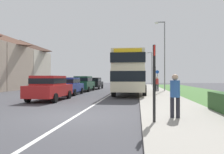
{
  "coord_description": "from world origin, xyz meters",
  "views": [
    {
      "loc": [
        2.47,
        -8.22,
        1.54
      ],
      "look_at": [
        0.71,
        6.57,
        1.6
      ],
      "focal_mm": 34.49,
      "sensor_mm": 36.0,
      "label": 1
    }
  ],
  "objects": [
    {
      "name": "ground_plane",
      "position": [
        0.0,
        0.0,
        0.0
      ],
      "size": [
        120.0,
        120.0,
        0.0
      ],
      "primitive_type": "plane",
      "color": "#424247"
    },
    {
      "name": "pedestrian_at_stop",
      "position": [
        3.79,
        -0.37,
        0.98
      ],
      "size": [
        0.34,
        0.34,
        1.67
      ],
      "color": "#23232D",
      "rests_on": "ground_plane"
    },
    {
      "name": "double_decker_bus",
      "position": [
        1.77,
        11.94,
        2.14
      ],
      "size": [
        2.8,
        9.8,
        3.7
      ],
      "color": "beige",
      "rests_on": "ground_plane"
    },
    {
      "name": "parked_car_dark_green",
      "position": [
        -3.73,
        15.98,
        0.94
      ],
      "size": [
        1.95,
        4.28,
        1.73
      ],
      "color": "#19472D",
      "rests_on": "ground_plane"
    },
    {
      "name": "cycle_route_sign",
      "position": [
        4.97,
        19.61,
        1.43
      ],
      "size": [
        0.44,
        0.08,
        2.52
      ],
      "color": "slate",
      "rests_on": "ground_plane"
    },
    {
      "name": "parked_car_red",
      "position": [
        -3.46,
        5.76,
        0.92
      ],
      "size": [
        1.97,
        4.38,
        1.68
      ],
      "color": "#B21E1E",
      "rests_on": "ground_plane"
    },
    {
      "name": "lane_marking_centre",
      "position": [
        0.0,
        8.0,
        0.0
      ],
      "size": [
        0.14,
        60.0,
        0.01
      ],
      "primitive_type": "cube",
      "color": "silver",
      "rests_on": "ground_plane"
    },
    {
      "name": "parked_car_blue",
      "position": [
        -3.71,
        10.65,
        0.87
      ],
      "size": [
        1.9,
        3.9,
        1.57
      ],
      "color": "navy",
      "rests_on": "ground_plane"
    },
    {
      "name": "street_lamp_far",
      "position": [
        5.14,
        34.81,
        3.83
      ],
      "size": [
        1.14,
        0.2,
        6.58
      ],
      "color": "slate",
      "rests_on": "ground_plane"
    },
    {
      "name": "street_lamp_mid",
      "position": [
        5.4,
        16.45,
        4.49
      ],
      "size": [
        1.14,
        0.2,
        7.87
      ],
      "color": "slate",
      "rests_on": "ground_plane"
    },
    {
      "name": "bus_stop_sign",
      "position": [
        3.0,
        -1.2,
        1.54
      ],
      "size": [
        0.09,
        0.52,
        2.6
      ],
      "color": "black",
      "rests_on": "ground_plane"
    },
    {
      "name": "pedestrian_walking_away",
      "position": [
        4.56,
        15.38,
        0.98
      ],
      "size": [
        0.34,
        0.34,
        1.67
      ],
      "color": "#23232D",
      "rests_on": "ground_plane"
    },
    {
      "name": "pavement_near_side",
      "position": [
        4.2,
        6.0,
        0.06
      ],
      "size": [
        3.2,
        68.0,
        0.12
      ],
      "primitive_type": "cube",
      "color": "#9E998E",
      "rests_on": "ground_plane"
    },
    {
      "name": "parked_car_black",
      "position": [
        -3.52,
        21.19,
        0.87
      ],
      "size": [
        1.96,
        4.36,
        1.58
      ],
      "color": "black",
      "rests_on": "ground_plane"
    }
  ]
}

